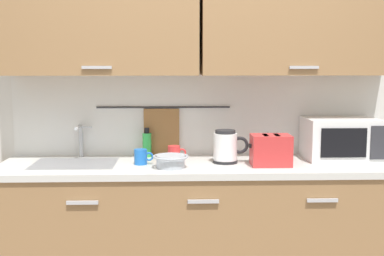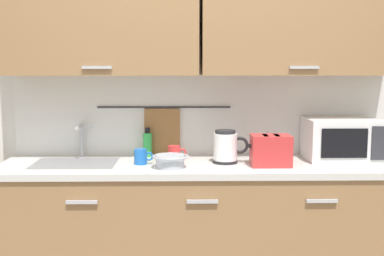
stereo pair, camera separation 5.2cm
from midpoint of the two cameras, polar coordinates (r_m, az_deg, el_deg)
name	(u,v)px [view 1 (the left image)]	position (r m, az deg, el deg)	size (l,w,h in m)	color
counter_unit	(199,231)	(3.24, 0.32, -11.78)	(2.53, 0.64, 0.90)	#997047
back_wall_assembly	(199,64)	(3.30, 0.35, 7.43)	(3.70, 0.41, 2.50)	silver
sink_faucet	(81,136)	(3.39, -13.14, -0.91)	(0.09, 0.17, 0.22)	#B2B5BA
microwave	(340,139)	(3.37, 16.28, -1.19)	(0.46, 0.35, 0.27)	white
electric_kettle	(226,147)	(3.13, 3.45, -2.18)	(0.23, 0.16, 0.21)	black
dish_soap_bottle	(147,144)	(3.34, -5.65, -1.85)	(0.06, 0.06, 0.20)	green
mug_near_sink	(141,157)	(3.10, -6.36, -3.32)	(0.12, 0.08, 0.09)	blue
mixing_bowl	(171,161)	(2.98, -2.99, -3.76)	(0.21, 0.21, 0.08)	#A5ADB7
toaster	(271,150)	(3.07, 8.57, -2.52)	(0.26, 0.17, 0.19)	red
mug_by_kettle	(174,153)	(3.21, -2.50, -2.89)	(0.12, 0.08, 0.09)	red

